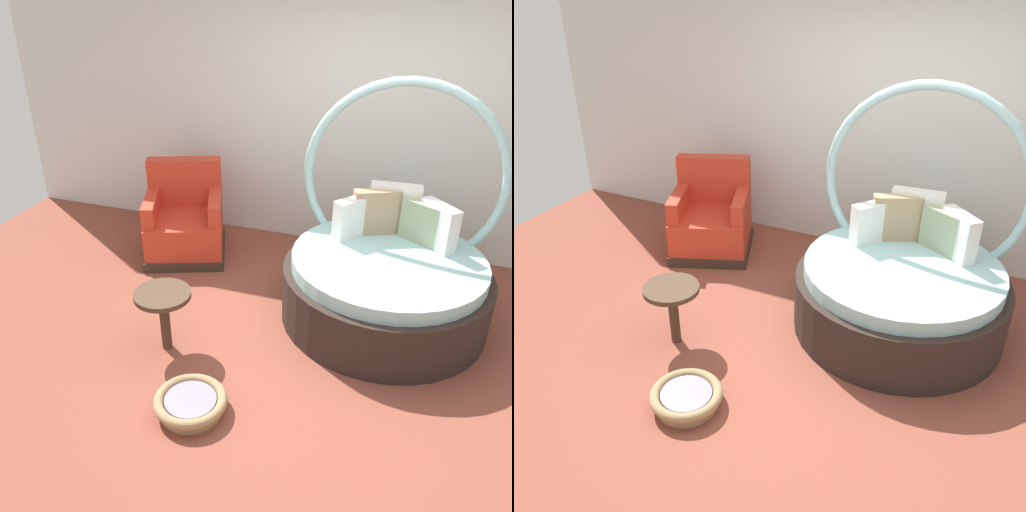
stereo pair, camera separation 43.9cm
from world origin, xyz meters
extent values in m
cube|color=brown|center=(0.00, 0.00, -0.01)|extent=(8.00, 8.00, 0.02)
cube|color=silver|center=(0.00, 2.00, 1.52)|extent=(8.00, 0.12, 3.04)
cylinder|color=#2D231E|center=(0.47, 0.66, 0.24)|extent=(1.72, 1.72, 0.48)
cylinder|color=#9ED1D6|center=(0.47, 0.66, 0.54)|extent=(1.59, 1.59, 0.12)
torus|color=#9ED1D6|center=(0.47, 1.13, 1.09)|extent=(1.72, 0.08, 1.72)
cube|color=white|center=(0.81, 0.98, 0.79)|extent=(0.35, 0.36, 0.38)
cube|color=#93A37F|center=(0.68, 1.04, 0.78)|extent=(0.37, 0.28, 0.36)
cube|color=white|center=(0.43, 1.17, 0.82)|extent=(0.44, 0.15, 0.44)
cube|color=tan|center=(0.29, 1.07, 0.80)|extent=(0.42, 0.27, 0.40)
cube|color=white|center=(0.11, 0.94, 0.78)|extent=(0.31, 0.35, 0.35)
cube|color=#38281E|center=(-1.62, 1.15, 0.05)|extent=(1.03, 1.03, 0.10)
cube|color=red|center=(-1.62, 1.15, 0.27)|extent=(0.98, 0.98, 0.34)
cube|color=red|center=(-1.74, 1.44, 0.69)|extent=(0.77, 0.42, 0.50)
cube|color=red|center=(-1.92, 1.04, 0.55)|extent=(0.36, 0.68, 0.22)
cube|color=red|center=(-1.33, 1.27, 0.55)|extent=(0.36, 0.68, 0.22)
cylinder|color=#9E7F56|center=(-0.62, -0.89, 0.03)|extent=(0.44, 0.44, 0.06)
torus|color=#9E7F56|center=(-0.62, -0.89, 0.10)|extent=(0.51, 0.51, 0.07)
cylinder|color=gray|center=(-0.62, -0.89, 0.08)|extent=(0.36, 0.36, 0.05)
cylinder|color=#473323|center=(-1.10, -0.31, 0.24)|extent=(0.08, 0.08, 0.48)
cylinder|color=#473323|center=(-1.10, -0.31, 0.50)|extent=(0.44, 0.44, 0.04)
camera|label=1|loc=(0.69, -3.31, 2.75)|focal=37.63mm
camera|label=2|loc=(1.09, -3.15, 2.75)|focal=37.63mm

